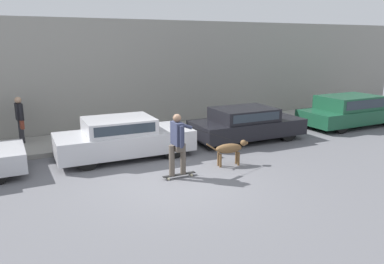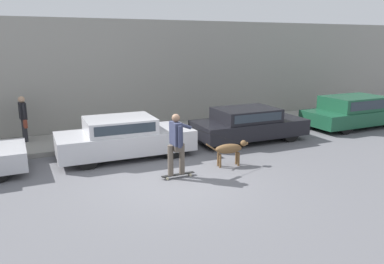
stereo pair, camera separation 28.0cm
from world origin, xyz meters
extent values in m
plane|color=slate|center=(0.00, 0.00, 0.00)|extent=(36.00, 36.00, 0.00)
cube|color=gray|center=(0.00, 6.13, 2.18)|extent=(32.00, 0.30, 4.35)
cube|color=gray|center=(0.00, 4.77, 0.08)|extent=(30.00, 2.39, 0.16)
cylinder|color=black|center=(0.80, 3.27, 0.32)|extent=(0.64, 0.22, 0.64)
cylinder|color=black|center=(0.76, 1.78, 0.32)|extent=(0.64, 0.22, 0.64)
cylinder|color=black|center=(-1.77, 3.34, 0.32)|extent=(0.64, 0.22, 0.64)
cylinder|color=black|center=(-1.81, 1.85, 0.32)|extent=(0.64, 0.22, 0.64)
cube|color=#BCBCC1|center=(-0.51, 2.56, 0.51)|extent=(4.19, 1.84, 0.63)
cube|color=#BCBCC1|center=(-0.67, 2.57, 1.04)|extent=(2.09, 1.61, 0.44)
cube|color=#28333D|center=(-0.69, 1.79, 1.06)|extent=(1.80, 0.06, 0.28)
cylinder|color=black|center=(5.35, 3.31, 0.33)|extent=(0.67, 0.21, 0.67)
cylinder|color=black|center=(5.33, 1.78, 0.33)|extent=(0.67, 0.21, 0.67)
cylinder|color=black|center=(2.83, 3.34, 0.33)|extent=(0.67, 0.21, 0.67)
cylinder|color=black|center=(2.80, 1.82, 0.33)|extent=(0.67, 0.21, 0.67)
cube|color=black|center=(4.08, 2.56, 0.48)|extent=(4.10, 1.83, 0.56)
cube|color=black|center=(3.91, 2.57, 0.98)|extent=(2.17, 1.62, 0.44)
cube|color=#28333D|center=(3.90, 1.77, 1.01)|extent=(1.89, 0.04, 0.28)
cylinder|color=black|center=(10.81, 3.37, 0.32)|extent=(0.64, 0.20, 0.64)
cylinder|color=black|center=(7.99, 3.36, 0.32)|extent=(0.64, 0.20, 0.64)
cylinder|color=black|center=(8.00, 1.76, 0.32)|extent=(0.64, 0.20, 0.64)
cube|color=#194C33|center=(9.41, 2.56, 0.47)|extent=(4.56, 1.85, 0.56)
cube|color=#194C33|center=(9.22, 2.56, 1.03)|extent=(2.49, 1.66, 0.56)
cube|color=#28333D|center=(9.23, 1.73, 1.06)|extent=(2.18, 0.02, 0.36)
cylinder|color=brown|center=(2.23, 0.45, 0.20)|extent=(0.07, 0.07, 0.40)
cylinder|color=brown|center=(2.20, 0.29, 0.20)|extent=(0.07, 0.07, 0.40)
cylinder|color=brown|center=(1.66, 0.53, 0.20)|extent=(0.07, 0.07, 0.40)
cylinder|color=brown|center=(1.64, 0.38, 0.20)|extent=(0.07, 0.07, 0.40)
ellipsoid|color=brown|center=(1.93, 0.41, 0.52)|extent=(0.84, 0.40, 0.28)
sphere|color=brown|center=(2.39, 0.34, 0.64)|extent=(0.18, 0.18, 0.18)
cylinder|color=brown|center=(2.47, 0.33, 0.63)|extent=(0.11, 0.10, 0.08)
cylinder|color=brown|center=(1.41, 0.49, 0.60)|extent=(0.33, 0.09, 0.24)
cylinder|color=beige|center=(0.57, 0.24, 0.04)|extent=(0.07, 0.03, 0.07)
cylinder|color=beige|center=(0.57, 0.09, 0.04)|extent=(0.07, 0.03, 0.07)
cylinder|color=beige|center=(-0.09, 0.24, 0.04)|extent=(0.07, 0.03, 0.07)
cylinder|color=beige|center=(-0.09, 0.09, 0.04)|extent=(0.07, 0.03, 0.07)
cube|color=black|center=(0.24, 0.17, 0.08)|extent=(0.93, 0.12, 0.02)
cylinder|color=brown|center=(0.36, 0.17, 0.50)|extent=(0.15, 0.15, 0.82)
cylinder|color=brown|center=(0.03, 0.17, 0.50)|extent=(0.15, 0.15, 0.82)
cube|color=brown|center=(0.19, 0.17, 0.83)|extent=(0.18, 0.33, 0.16)
cube|color=#2D334C|center=(0.19, 0.17, 1.21)|extent=(0.21, 0.42, 0.60)
sphere|color=brown|center=(0.19, 0.17, 1.62)|extent=(0.22, 0.22, 0.22)
cylinder|color=#2D334C|center=(0.19, -0.09, 1.18)|extent=(0.09, 0.09, 0.57)
cylinder|color=#2D334C|center=(0.46, 0.42, 1.36)|extent=(0.57, 0.11, 0.29)
cylinder|color=black|center=(1.56, 0.37, 0.94)|extent=(1.67, 0.07, 0.65)
cylinder|color=#28282D|center=(-3.30, 5.20, 0.55)|extent=(0.15, 0.15, 0.78)
cylinder|color=#28282D|center=(-3.32, 5.36, 0.55)|extent=(0.15, 0.15, 0.78)
cube|color=black|center=(-3.31, 5.28, 1.22)|extent=(0.25, 0.43, 0.57)
cylinder|color=black|center=(-3.28, 5.03, 1.23)|extent=(0.09, 0.09, 0.54)
cylinder|color=black|center=(-3.35, 5.52, 1.23)|extent=(0.09, 0.09, 0.54)
sphere|color=tan|center=(-3.31, 5.28, 1.62)|extent=(0.22, 0.22, 0.22)
cube|color=brown|center=(-3.28, 5.03, 0.83)|extent=(0.14, 0.34, 0.27)
camera|label=1|loc=(-3.67, -8.37, 3.53)|focal=35.00mm
camera|label=2|loc=(-3.42, -8.50, 3.53)|focal=35.00mm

